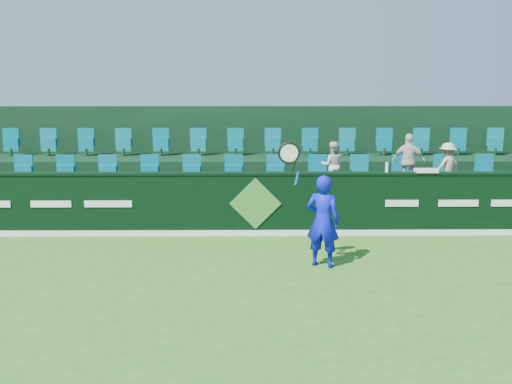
{
  "coord_description": "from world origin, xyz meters",
  "views": [
    {
      "loc": [
        -0.1,
        -7.87,
        3.12
      ],
      "look_at": [
        0.0,
        2.8,
        1.15
      ],
      "focal_mm": 40.0,
      "sensor_mm": 36.0,
      "label": 1
    }
  ],
  "objects_px": {
    "tennis_player": "(322,220)",
    "spectator_left": "(332,165)",
    "spectator_middle": "(409,161)",
    "spectator_right": "(447,166)",
    "towel": "(426,170)",
    "drinks_bottle": "(387,167)"
  },
  "relations": [
    {
      "from": "tennis_player",
      "to": "towel",
      "type": "relative_size",
      "value": 4.95
    },
    {
      "from": "towel",
      "to": "spectator_left",
      "type": "bearing_deg",
      "value": 148.45
    },
    {
      "from": "spectator_left",
      "to": "spectator_right",
      "type": "xyz_separation_m",
      "value": [
        2.66,
        0.0,
        -0.01
      ]
    },
    {
      "from": "spectator_left",
      "to": "towel",
      "type": "distance_m",
      "value": 2.14
    },
    {
      "from": "spectator_right",
      "to": "towel",
      "type": "height_order",
      "value": "spectator_right"
    },
    {
      "from": "spectator_right",
      "to": "towel",
      "type": "xyz_separation_m",
      "value": [
        -0.83,
        -1.12,
        0.05
      ]
    },
    {
      "from": "tennis_player",
      "to": "spectator_right",
      "type": "distance_m",
      "value": 4.7
    },
    {
      "from": "tennis_player",
      "to": "spectator_left",
      "type": "distance_m",
      "value": 3.42
    },
    {
      "from": "drinks_bottle",
      "to": "spectator_left",
      "type": "bearing_deg",
      "value": 131.49
    },
    {
      "from": "towel",
      "to": "spectator_middle",
      "type": "bearing_deg",
      "value": 93.24
    },
    {
      "from": "spectator_right",
      "to": "drinks_bottle",
      "type": "xyz_separation_m",
      "value": [
        -1.67,
        -1.12,
        0.12
      ]
    },
    {
      "from": "spectator_left",
      "to": "towel",
      "type": "relative_size",
      "value": 2.4
    },
    {
      "from": "tennis_player",
      "to": "spectator_middle",
      "type": "distance_m",
      "value": 4.14
    },
    {
      "from": "spectator_left",
      "to": "spectator_middle",
      "type": "bearing_deg",
      "value": -178.12
    },
    {
      "from": "spectator_left",
      "to": "spectator_middle",
      "type": "distance_m",
      "value": 1.76
    },
    {
      "from": "tennis_player",
      "to": "spectator_middle",
      "type": "xyz_separation_m",
      "value": [
        2.39,
        3.32,
        0.6
      ]
    },
    {
      "from": "tennis_player",
      "to": "towel",
      "type": "height_order",
      "value": "tennis_player"
    },
    {
      "from": "spectator_middle",
      "to": "spectator_right",
      "type": "height_order",
      "value": "spectator_middle"
    },
    {
      "from": "spectator_right",
      "to": "towel",
      "type": "distance_m",
      "value": 1.4
    },
    {
      "from": "tennis_player",
      "to": "towel",
      "type": "xyz_separation_m",
      "value": [
        2.46,
        2.2,
        0.55
      ]
    },
    {
      "from": "tennis_player",
      "to": "drinks_bottle",
      "type": "bearing_deg",
      "value": 53.56
    },
    {
      "from": "tennis_player",
      "to": "spectator_right",
      "type": "xyz_separation_m",
      "value": [
        3.29,
        3.32,
        0.5
      ]
    }
  ]
}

